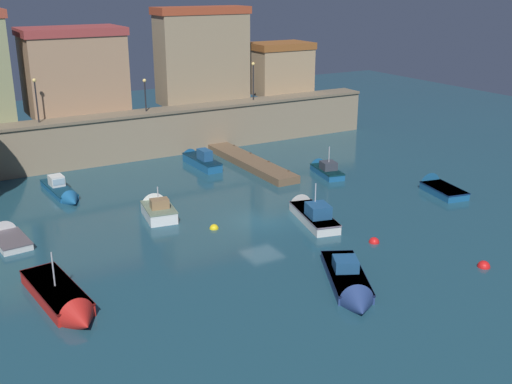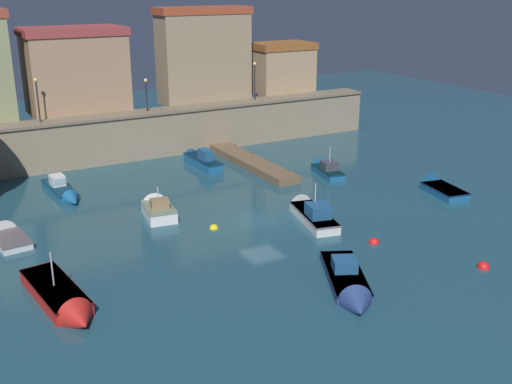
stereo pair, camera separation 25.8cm
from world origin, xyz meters
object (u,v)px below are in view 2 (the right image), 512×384
Objects in this scene: quay_lamp_2 at (255,75)px; mooring_buoy_1 at (483,268)px; moored_boat_6 at (63,301)px; moored_boat_1 at (64,191)px; quay_lamp_0 at (37,93)px; quay_lamp_1 at (146,89)px; moored_boat_0 at (199,159)px; moored_boat_4 at (7,236)px; moored_boat_8 at (437,187)px; moored_boat_7 at (349,286)px; moored_boat_3 at (157,208)px; mooring_buoy_2 at (214,229)px; moored_boat_2 at (324,168)px; mooring_buoy_0 at (374,243)px; moored_boat_5 at (309,211)px.

mooring_buoy_1 is at bearing -95.56° from quay_lamp_2.
moored_boat_1 is at bearing 160.37° from moored_boat_6.
quay_lamp_0 is 37.15m from mooring_buoy_1.
moored_boat_1 is at bearing -142.01° from quay_lamp_1.
moored_boat_0 is 19.97m from moored_boat_4.
moored_boat_7 is at bearing 132.09° from moored_boat_8.
mooring_buoy_1 is (13.12, -17.10, -0.50)m from moored_boat_3.
moored_boat_2 is at bearing 25.86° from mooring_buoy_2.
quay_lamp_0 is 6.11× the size of mooring_buoy_2.
moored_boat_4 is at bearing 158.47° from mooring_buoy_2.
quay_lamp_0 is 20.72m from quay_lamp_2.
moored_boat_4 is at bearing -111.55° from moored_boat_7.
moored_boat_1 is 23.72m from mooring_buoy_0.
moored_boat_6 is at bearing 108.65° from moored_boat_8.
moored_boat_7 is at bearing -90.53° from quay_lamp_1.
moored_boat_8 is at bearing -97.24° from moored_boat_3.
quay_lamp_1 is 27.38m from mooring_buoy_0.
moored_boat_2 reaches higher than moored_boat_4.
mooring_buoy_2 is (6.80, -19.16, -6.65)m from quay_lamp_0.
moored_boat_5 is at bearing -114.13° from moored_boat_3.
mooring_buoy_1 is (8.42, -1.48, -0.34)m from moored_boat_7.
moored_boat_2 reaches higher than moored_boat_0.
moored_boat_8 is (30.61, -6.40, 0.06)m from moored_boat_4.
moored_boat_4 is (-26.05, -14.38, -6.42)m from quay_lamp_2.
quay_lamp_2 is at bearing -61.08° from moored_boat_0.
moored_boat_0 is 0.96× the size of moored_boat_1.
moored_boat_3 is 0.63× the size of moored_boat_5.
quay_lamp_2 is at bearing -38.94° from moored_boat_3.
mooring_buoy_0 is at bearing -103.44° from quay_lamp_2.
quay_lamp_0 reaches higher than moored_boat_7.
moored_boat_4 is at bearing -135.83° from quay_lamp_1.
quay_lamp_2 is 0.53× the size of moored_boat_7.
quay_lamp_0 is 25.36m from moored_boat_5.
quay_lamp_2 is 35.80m from moored_boat_6.
moored_boat_2 is 0.70× the size of moored_boat_6.
quay_lamp_1 reaches higher than moored_boat_6.
moored_boat_8 is (25.28, -20.77, -6.34)m from quay_lamp_0.
moored_boat_5 is at bearing -56.99° from quay_lamp_0.
moored_boat_7 is (9.18, -30.55, -6.31)m from quay_lamp_0.
moored_boat_5 is at bearing 100.84° from mooring_buoy_0.
moored_boat_2 is 10.71m from moored_boat_5.
mooring_buoy_0 is (1.07, -5.57, -0.47)m from moored_boat_5.
moored_boat_0 is (2.80, -4.93, -5.72)m from quay_lamp_1.
moored_boat_1 is 21.26m from moored_boat_2.
mooring_buoy_2 is at bearing 27.34° from moored_boat_1.
moored_boat_3 is at bearing -108.47° from quay_lamp_1.
moored_boat_8 is at bearing -52.73° from quay_lamp_1.
moored_boat_0 is 9.70× the size of mooring_buoy_0.
moored_boat_8 is at bearing -141.92° from moored_boat_0.
moored_boat_6 is 11.01× the size of mooring_buoy_0.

